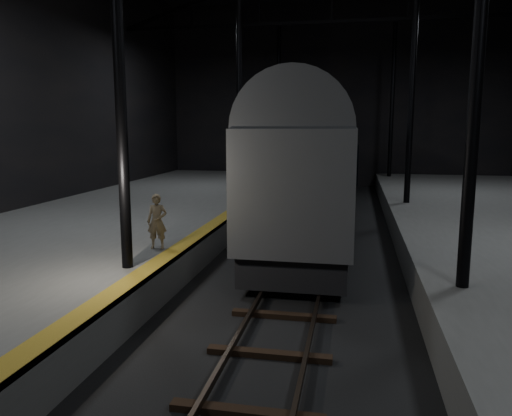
# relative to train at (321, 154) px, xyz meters

# --- Properties ---
(ground) EXTENTS (44.00, 44.00, 0.00)m
(ground) POSITION_rel_train_xyz_m (0.00, -7.40, -3.16)
(ground) COLOR black
(ground) RESTS_ON ground
(platform_left) EXTENTS (9.00, 43.80, 1.00)m
(platform_left) POSITION_rel_train_xyz_m (-7.50, -7.40, -2.66)
(platform_left) COLOR #595856
(platform_left) RESTS_ON ground
(tactile_strip) EXTENTS (0.50, 43.80, 0.01)m
(tactile_strip) POSITION_rel_train_xyz_m (-3.25, -7.40, -2.15)
(tactile_strip) COLOR olive
(tactile_strip) RESTS_ON platform_left
(track) EXTENTS (2.40, 43.00, 0.24)m
(track) POSITION_rel_train_xyz_m (0.00, -7.40, -3.09)
(track) COLOR #3F3328
(track) RESTS_ON ground
(train) EXTENTS (3.17, 21.18, 5.66)m
(train) POSITION_rel_train_xyz_m (0.00, 0.00, 0.00)
(train) COLOR #A1A5A9
(train) RESTS_ON ground
(woman) EXTENTS (0.59, 0.43, 1.52)m
(woman) POSITION_rel_train_xyz_m (-3.80, -9.50, -1.40)
(woman) COLOR #97805D
(woman) RESTS_ON platform_left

